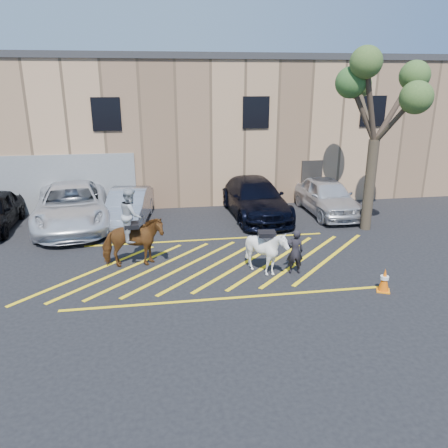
{
  "coord_description": "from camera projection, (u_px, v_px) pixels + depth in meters",
  "views": [
    {
      "loc": [
        -1.88,
        -14.1,
        6.09
      ],
      "look_at": [
        0.38,
        0.2,
        1.3
      ],
      "focal_mm": 35.0,
      "sensor_mm": 36.0,
      "label": 1
    }
  ],
  "objects": [
    {
      "name": "car_white_suv",
      "position": [
        327.0,
        196.0,
        20.71
      ],
      "size": [
        2.06,
        4.96,
        1.68
      ],
      "primitive_type": "imported",
      "rotation": [
        0.0,
        0.0,
        0.02
      ],
      "color": "silver",
      "rests_on": "ground"
    },
    {
      "name": "warehouse",
      "position": [
        186.0,
        124.0,
        25.51
      ],
      "size": [
        32.42,
        10.2,
        7.3
      ],
      "color": "tan",
      "rests_on": "ground"
    },
    {
      "name": "car_blue_suv",
      "position": [
        255.0,
        198.0,
        20.36
      ],
      "size": [
        2.66,
        5.96,
        1.7
      ],
      "primitive_type": "imported",
      "rotation": [
        0.0,
        0.0,
        0.05
      ],
      "color": "black",
      "rests_on": "ground"
    },
    {
      "name": "ground",
      "position": [
        214.0,
        261.0,
        15.41
      ],
      "size": [
        90.0,
        90.0,
        0.0
      ],
      "primitive_type": "plane",
      "color": "black",
      "rests_on": "ground"
    },
    {
      "name": "mounted_bay",
      "position": [
        132.0,
        236.0,
        14.65
      ],
      "size": [
        2.11,
        1.02,
        2.74
      ],
      "color": "brown",
      "rests_on": "ground"
    },
    {
      "name": "hatching_zone",
      "position": [
        215.0,
        264.0,
        15.13
      ],
      "size": [
        12.6,
        5.12,
        0.01
      ],
      "color": "yellow",
      "rests_on": "ground"
    },
    {
      "name": "tree",
      "position": [
        379.0,
        91.0,
        16.99
      ],
      "size": [
        3.99,
        4.37,
        7.31
      ],
      "color": "#483B2B",
      "rests_on": "ground"
    },
    {
      "name": "saddled_white",
      "position": [
        266.0,
        251.0,
        14.19
      ],
      "size": [
        1.43,
        1.56,
        1.56
      ],
      "color": "white",
      "rests_on": "ground"
    },
    {
      "name": "traffic_cone",
      "position": [
        384.0,
        280.0,
        13.13
      ],
      "size": [
        0.5,
        0.5,
        0.73
      ],
      "color": "orange",
      "rests_on": "ground"
    },
    {
      "name": "car_white_pickup",
      "position": [
        72.0,
        206.0,
        18.91
      ],
      "size": [
        3.81,
        6.83,
        1.81
      ],
      "primitive_type": "imported",
      "rotation": [
        0.0,
        0.0,
        0.13
      ],
      "color": "silver",
      "rests_on": "ground"
    },
    {
      "name": "handler",
      "position": [
        295.0,
        252.0,
        14.25
      ],
      "size": [
        0.58,
        0.4,
        1.51
      ],
      "primitive_type": "imported",
      "rotation": [
        0.0,
        0.0,
        3.07
      ],
      "color": "black",
      "rests_on": "ground"
    },
    {
      "name": "car_silver_sedan",
      "position": [
        129.0,
        207.0,
        19.28
      ],
      "size": [
        2.21,
        4.78,
        1.52
      ],
      "primitive_type": "imported",
      "rotation": [
        0.0,
        0.0,
        -0.14
      ],
      "color": "#9498A2",
      "rests_on": "ground"
    }
  ]
}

